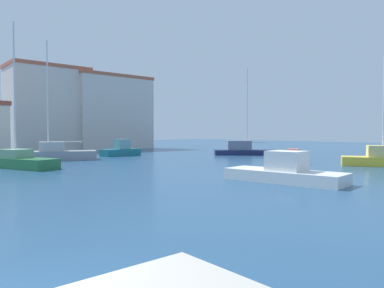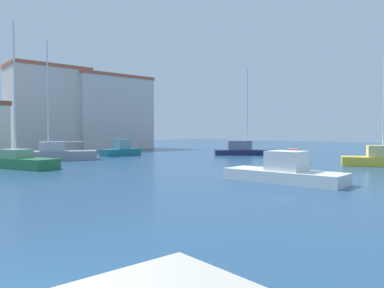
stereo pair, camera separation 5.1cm
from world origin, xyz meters
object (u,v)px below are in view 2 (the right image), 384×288
Objects in this scene: motorboat_white_behind_lamppost at (284,172)px; sailboat_green_distant_east at (16,160)px; sailboat_yellow_far_right at (382,159)px; sailboat_grey_center_channel at (49,154)px; sailboat_navy_outer_mooring at (244,149)px; motorboat_red_distant_north at (293,159)px; motorboat_teal_far_left at (121,150)px.

sailboat_green_distant_east is at bearing 116.25° from motorboat_white_behind_lamppost.
sailboat_yellow_far_right is at bearing 1.36° from motorboat_white_behind_lamppost.
sailboat_grey_center_channel reaches higher than sailboat_navy_outer_mooring.
sailboat_yellow_far_right is at bearing -59.48° from motorboat_red_distant_north.
sailboat_yellow_far_right is (-2.49, -16.65, -0.07)m from sailboat_navy_outer_mooring.
motorboat_teal_far_left is 26.56m from sailboat_yellow_far_right.
sailboat_green_distant_east is (-8.91, 18.07, 0.01)m from motorboat_white_behind_lamppost.
motorboat_white_behind_lamppost is 20.15m from sailboat_green_distant_east.
sailboat_navy_outer_mooring reaches higher than motorboat_red_distant_north.
motorboat_red_distant_north is at bearing 120.52° from sailboat_yellow_far_right.
sailboat_yellow_far_right reaches higher than motorboat_red_distant_north.
sailboat_grey_center_channel is at bearing 161.97° from sailboat_navy_outer_mooring.
motorboat_teal_far_left is (13.11, 7.07, 0.08)m from sailboat_green_distant_east.
sailboat_grey_center_channel is at bearing 127.82° from sailboat_yellow_far_right.
sailboat_grey_center_channel reaches higher than sailboat_yellow_far_right.
motorboat_white_behind_lamppost is at bearing -148.48° from motorboat_red_distant_north.
sailboat_grey_center_channel is 1.69× the size of motorboat_white_behind_lamppost.
motorboat_red_distant_north is at bearing -31.82° from sailboat_green_distant_east.
sailboat_grey_center_channel is at bearing -170.48° from motorboat_teal_far_left.
sailboat_navy_outer_mooring is (5.98, 10.74, 0.23)m from motorboat_red_distant_north.
sailboat_grey_center_channel is 1.03× the size of sailboat_green_distant_east.
motorboat_red_distant_north is at bearing -72.48° from motorboat_teal_far_left.
sailboat_yellow_far_right is at bearing -38.19° from sailboat_green_distant_east.
sailboat_navy_outer_mooring is 2.05× the size of motorboat_teal_far_left.
motorboat_red_distant_north is 0.51× the size of sailboat_navy_outer_mooring.
sailboat_green_distant_east reaches higher than motorboat_white_behind_lamppost.
sailboat_green_distant_east is 14.89m from motorboat_teal_far_left.
motorboat_red_distant_north is 22.45m from sailboat_green_distant_east.
sailboat_grey_center_channel is 24.10m from motorboat_white_behind_lamppost.
sailboat_green_distant_east is 1.07× the size of sailboat_navy_outer_mooring.
sailboat_grey_center_channel reaches higher than motorboat_teal_far_left.
sailboat_grey_center_channel is 21.69m from sailboat_navy_outer_mooring.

